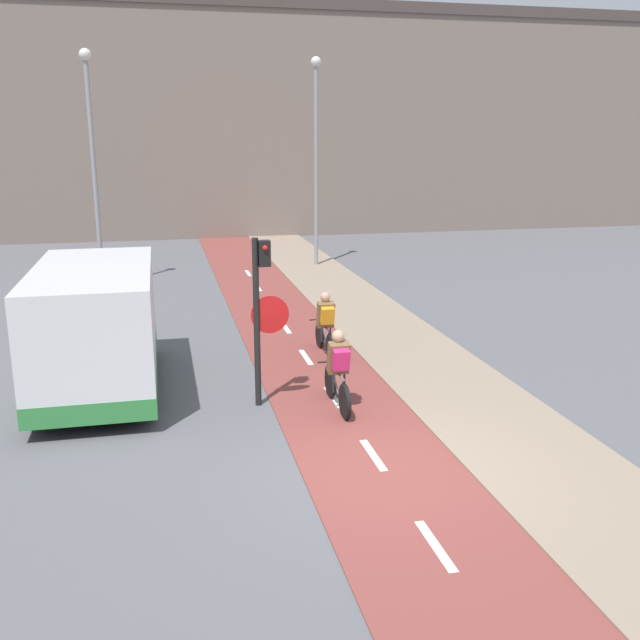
# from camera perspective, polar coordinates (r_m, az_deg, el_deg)

# --- Properties ---
(ground_plane) EXTENTS (120.00, 120.00, 0.00)m
(ground_plane) POSITION_cam_1_polar(r_m,az_deg,el_deg) (10.47, 5.08, -11.94)
(ground_plane) COLOR #5B5B60
(bike_lane) EXTENTS (2.34, 60.00, 0.02)m
(bike_lane) POSITION_cam_1_polar(r_m,az_deg,el_deg) (10.47, 5.07, -11.87)
(bike_lane) COLOR brown
(bike_lane) RESTS_ON ground_plane
(sidewalk_strip) EXTENTS (2.40, 60.00, 0.05)m
(sidewalk_strip) POSITION_cam_1_polar(r_m,az_deg,el_deg) (11.35, 16.74, -10.20)
(sidewalk_strip) COLOR gray
(sidewalk_strip) RESTS_ON ground_plane
(building_row_background) EXTENTS (60.00, 5.20, 10.67)m
(building_row_background) POSITION_cam_1_polar(r_m,az_deg,el_deg) (36.24, -8.38, 15.44)
(building_row_background) COLOR slate
(building_row_background) RESTS_ON ground_plane
(traffic_light_pole) EXTENTS (0.67, 0.25, 2.99)m
(traffic_light_pole) POSITION_cam_1_polar(r_m,az_deg,el_deg) (12.32, -4.72, 1.36)
(traffic_light_pole) COLOR black
(traffic_light_pole) RESTS_ON ground_plane
(street_lamp_far) EXTENTS (0.36, 0.36, 7.15)m
(street_lamp_far) POSITION_cam_1_polar(r_m,az_deg,el_deg) (23.12, -17.76, 13.06)
(street_lamp_far) COLOR gray
(street_lamp_far) RESTS_ON ground_plane
(street_lamp_sidewalk) EXTENTS (0.36, 0.36, 7.33)m
(street_lamp_sidewalk) POSITION_cam_1_polar(r_m,az_deg,el_deg) (26.10, -0.32, 14.02)
(street_lamp_sidewalk) COLOR gray
(street_lamp_sidewalk) RESTS_ON ground_plane
(cyclist_near) EXTENTS (0.46, 1.66, 1.43)m
(cyclist_near) POSITION_cam_1_polar(r_m,az_deg,el_deg) (12.40, 1.47, -4.11)
(cyclist_near) COLOR black
(cyclist_near) RESTS_ON ground_plane
(cyclist_far) EXTENTS (0.46, 1.62, 1.41)m
(cyclist_far) POSITION_cam_1_polar(r_m,az_deg,el_deg) (15.45, 0.44, -0.37)
(cyclist_far) COLOR black
(cyclist_far) RESTS_ON ground_plane
(van) EXTENTS (2.09, 4.69, 2.35)m
(van) POSITION_cam_1_polar(r_m,az_deg,el_deg) (13.80, -17.44, -0.84)
(van) COLOR silver
(van) RESTS_ON ground_plane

